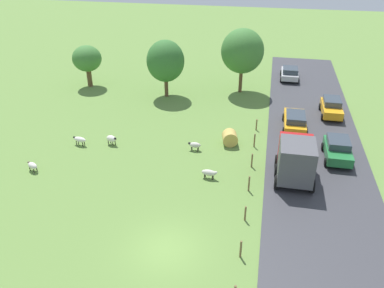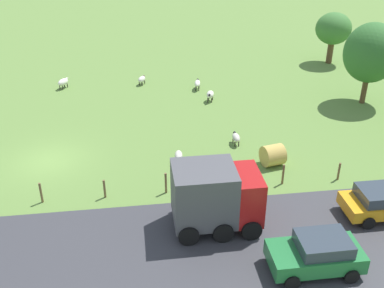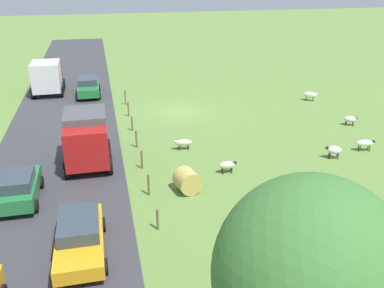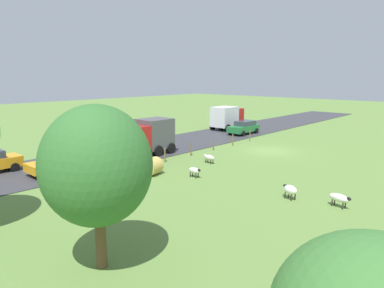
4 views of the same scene
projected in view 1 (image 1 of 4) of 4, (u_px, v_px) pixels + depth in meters
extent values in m
plane|color=olive|center=(166.00, 249.00, 22.59)|extent=(160.00, 160.00, 0.00)
cube|color=#38383D|center=(334.00, 273.00, 20.97)|extent=(8.00, 80.00, 0.06)
ellipsoid|color=silver|center=(80.00, 140.00, 33.12)|extent=(1.23, 0.66, 0.45)
ellipsoid|color=black|center=(74.00, 137.00, 33.26)|extent=(0.29, 0.23, 0.20)
cylinder|color=#2D2823|center=(77.00, 143.00, 33.30)|extent=(0.07, 0.07, 0.38)
cylinder|color=#2D2823|center=(78.00, 142.00, 33.50)|extent=(0.07, 0.07, 0.38)
cylinder|color=#2D2823|center=(83.00, 145.00, 33.09)|extent=(0.07, 0.07, 0.38)
cylinder|color=#2D2823|center=(85.00, 143.00, 33.29)|extent=(0.07, 0.07, 0.38)
ellipsoid|color=silver|center=(111.00, 139.00, 33.20)|extent=(1.04, 0.81, 0.55)
ellipsoid|color=black|center=(115.00, 139.00, 32.95)|extent=(0.30, 0.25, 0.20)
cylinder|color=#2D2823|center=(115.00, 143.00, 33.39)|extent=(0.07, 0.07, 0.37)
cylinder|color=#2D2823|center=(113.00, 144.00, 33.17)|extent=(0.07, 0.07, 0.37)
cylinder|color=#2D2823|center=(111.00, 141.00, 33.61)|extent=(0.07, 0.07, 0.37)
cylinder|color=#2D2823|center=(108.00, 143.00, 33.39)|extent=(0.07, 0.07, 0.37)
ellipsoid|color=beige|center=(195.00, 145.00, 32.38)|extent=(0.97, 0.46, 0.45)
ellipsoid|color=black|center=(190.00, 143.00, 32.41)|extent=(0.26, 0.18, 0.20)
cylinder|color=#2D2823|center=(192.00, 149.00, 32.48)|extent=(0.07, 0.07, 0.33)
cylinder|color=#2D2823|center=(192.00, 147.00, 32.70)|extent=(0.07, 0.07, 0.33)
cylinder|color=#2D2823|center=(198.00, 149.00, 32.40)|extent=(0.07, 0.07, 0.33)
cylinder|color=#2D2823|center=(198.00, 148.00, 32.61)|extent=(0.07, 0.07, 0.33)
ellipsoid|color=beige|center=(209.00, 173.00, 28.75)|extent=(1.14, 0.56, 0.45)
ellipsoid|color=silver|center=(216.00, 173.00, 28.57)|extent=(0.28, 0.21, 0.20)
cylinder|color=#2D2823|center=(213.00, 176.00, 28.94)|extent=(0.07, 0.07, 0.32)
cylinder|color=#2D2823|center=(212.00, 178.00, 28.73)|extent=(0.07, 0.07, 0.32)
cylinder|color=#2D2823|center=(205.00, 175.00, 29.09)|extent=(0.07, 0.07, 0.32)
cylinder|color=#2D2823|center=(204.00, 177.00, 28.88)|extent=(0.07, 0.07, 0.32)
ellipsoid|color=silver|center=(33.00, 166.00, 29.60)|extent=(1.05, 0.84, 0.48)
ellipsoid|color=brown|center=(29.00, 163.00, 29.78)|extent=(0.31, 0.28, 0.20)
cylinder|color=#2D2823|center=(30.00, 169.00, 29.81)|extent=(0.07, 0.07, 0.31)
cylinder|color=#2D2823|center=(33.00, 168.00, 29.99)|extent=(0.07, 0.07, 0.31)
cylinder|color=#2D2823|center=(34.00, 171.00, 29.53)|extent=(0.07, 0.07, 0.31)
cylinder|color=#2D2823|center=(37.00, 170.00, 29.72)|extent=(0.07, 0.07, 0.31)
cylinder|color=tan|center=(230.00, 138.00, 33.22)|extent=(1.49, 1.44, 1.26)
cylinder|color=brown|center=(241.00, 80.00, 43.53)|extent=(0.39, 0.39, 2.87)
ellipsoid|color=#3D7533|center=(242.00, 51.00, 41.96)|extent=(4.61, 4.61, 4.80)
cylinder|color=brown|center=(89.00, 77.00, 45.30)|extent=(0.56, 0.56, 2.20)
ellipsoid|color=#3D7533|center=(87.00, 58.00, 44.23)|extent=(3.28, 3.28, 2.92)
cylinder|color=brown|center=(166.00, 86.00, 42.56)|extent=(0.41, 0.41, 2.30)
ellipsoid|color=#336B2D|center=(165.00, 61.00, 41.19)|extent=(4.01, 4.01, 4.42)
cylinder|color=brown|center=(241.00, 249.00, 21.79)|extent=(0.12, 0.12, 1.17)
cylinder|color=brown|center=(245.00, 213.00, 24.58)|extent=(0.12, 0.12, 1.07)
cylinder|color=brown|center=(249.00, 184.00, 27.31)|extent=(0.12, 0.12, 1.21)
cylinder|color=brown|center=(252.00, 160.00, 30.09)|extent=(0.12, 0.12, 1.15)
cylinder|color=brown|center=(254.00, 140.00, 32.84)|extent=(0.12, 0.12, 1.22)
cylinder|color=brown|center=(256.00, 125.00, 35.64)|extent=(0.12, 0.12, 1.06)
cube|color=#B21919|center=(295.00, 150.00, 29.31)|extent=(2.44, 1.20, 2.30)
cube|color=#4C4C51|center=(296.00, 161.00, 27.46)|extent=(2.44, 2.88, 2.72)
cylinder|color=black|center=(277.00, 161.00, 30.08)|extent=(0.30, 0.96, 0.96)
cylinder|color=black|center=(309.00, 164.00, 29.66)|extent=(0.30, 0.96, 0.96)
cylinder|color=black|center=(277.00, 170.00, 28.95)|extent=(0.30, 0.96, 0.96)
cylinder|color=black|center=(311.00, 174.00, 28.53)|extent=(0.30, 0.96, 0.96)
cylinder|color=black|center=(276.00, 182.00, 27.59)|extent=(0.30, 0.96, 0.96)
cylinder|color=black|center=(312.00, 186.00, 27.18)|extent=(0.30, 0.96, 0.96)
cube|color=orange|center=(331.00, 109.00, 38.22)|extent=(1.79, 3.94, 0.76)
cube|color=#333D47|center=(332.00, 101.00, 38.15)|extent=(1.57, 2.17, 0.56)
cylinder|color=black|center=(342.00, 118.00, 37.15)|extent=(0.22, 0.64, 0.64)
cylinder|color=black|center=(322.00, 117.00, 37.46)|extent=(0.22, 0.64, 0.64)
cylinder|color=black|center=(339.00, 108.00, 39.34)|extent=(0.22, 0.64, 0.64)
cylinder|color=black|center=(320.00, 106.00, 39.65)|extent=(0.22, 0.64, 0.64)
cube|color=#237238|center=(338.00, 151.00, 30.99)|extent=(1.89, 3.87, 0.75)
cube|color=#333D47|center=(339.00, 142.00, 30.93)|extent=(1.66, 2.13, 0.56)
cylinder|color=black|center=(352.00, 165.00, 29.94)|extent=(0.22, 0.64, 0.64)
cylinder|color=black|center=(326.00, 162.00, 30.26)|extent=(0.22, 0.64, 0.64)
cylinder|color=black|center=(347.00, 149.00, 32.09)|extent=(0.22, 0.64, 0.64)
cylinder|color=black|center=(323.00, 146.00, 32.42)|extent=(0.22, 0.64, 0.64)
cube|color=orange|center=(295.00, 121.00, 35.90)|extent=(1.91, 4.58, 0.62)
cube|color=#333D47|center=(296.00, 117.00, 35.32)|extent=(1.68, 2.52, 0.56)
cylinder|color=black|center=(284.00, 117.00, 37.49)|extent=(0.22, 0.64, 0.64)
cylinder|color=black|center=(304.00, 118.00, 37.16)|extent=(0.22, 0.64, 0.64)
cylinder|color=black|center=(284.00, 131.00, 34.94)|extent=(0.22, 0.64, 0.64)
cylinder|color=black|center=(306.00, 132.00, 34.62)|extent=(0.22, 0.64, 0.64)
cube|color=#B7B7BC|center=(290.00, 74.00, 47.45)|extent=(1.97, 3.87, 0.63)
cube|color=#333D47|center=(290.00, 70.00, 46.91)|extent=(1.73, 2.13, 0.56)
cylinder|color=black|center=(281.00, 73.00, 48.85)|extent=(0.22, 0.64, 0.64)
cylinder|color=black|center=(297.00, 74.00, 48.51)|extent=(0.22, 0.64, 0.64)
cylinder|color=black|center=(281.00, 79.00, 46.69)|extent=(0.22, 0.64, 0.64)
cylinder|color=black|center=(298.00, 81.00, 46.36)|extent=(0.22, 0.64, 0.64)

